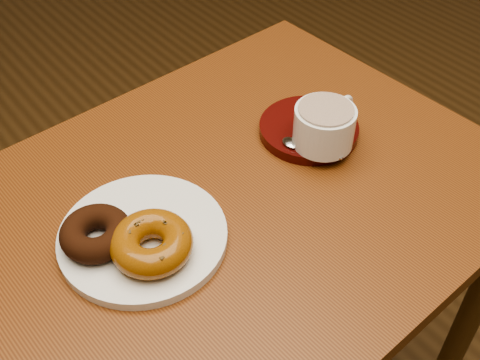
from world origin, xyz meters
TOP-DOWN VIEW (x-y plane):
  - cafe_table at (-0.27, 0.01)m, footprint 0.84×0.65m
  - donut_plate at (-0.41, 0.01)m, footprint 0.27×0.27m
  - donut_cinnamon at (-0.46, 0.04)m, footprint 0.11×0.11m
  - donut_caramel at (-0.41, -0.02)m, footprint 0.13×0.13m
  - saucer at (-0.09, 0.04)m, footprint 0.19×0.19m
  - coffee_cup at (-0.10, 0.00)m, footprint 0.12×0.09m
  - teaspoon at (-0.14, 0.02)m, footprint 0.05×0.09m

SIDE VIEW (x-z plane):
  - cafe_table at x=-0.27m, z-range 0.26..1.02m
  - donut_plate at x=-0.41m, z-range 0.76..0.77m
  - saucer at x=-0.09m, z-range 0.76..0.77m
  - teaspoon at x=-0.14m, z-range 0.77..0.78m
  - donut_cinnamon at x=-0.46m, z-range 0.77..0.80m
  - donut_caramel at x=-0.41m, z-range 0.77..0.81m
  - coffee_cup at x=-0.10m, z-range 0.77..0.84m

